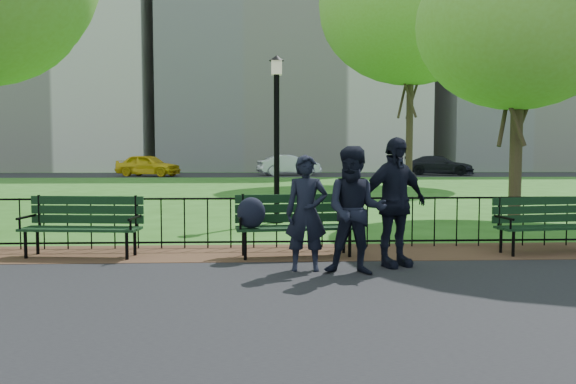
{
  "coord_description": "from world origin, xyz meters",
  "views": [
    {
      "loc": [
        -0.84,
        -7.74,
        1.67
      ],
      "look_at": [
        -0.42,
        1.5,
        1.03
      ],
      "focal_mm": 35.0,
      "sensor_mm": 36.0,
      "label": 1
    }
  ],
  "objects_px": {
    "tree_far_e": "(411,5)",
    "sedan_dark": "(439,165)",
    "sedan_silver": "(289,165)",
    "park_bench_left_a": "(83,219)",
    "lamppost": "(277,132)",
    "tree_near_e": "(520,23)",
    "park_bench_right_a": "(546,219)",
    "taxi": "(148,165)",
    "park_bench_main": "(276,216)",
    "person_left": "(306,213)",
    "person_mid": "(355,210)",
    "person_right": "(394,202)"
  },
  "relations": [
    {
      "from": "lamppost",
      "to": "person_right",
      "type": "bearing_deg",
      "value": -73.44
    },
    {
      "from": "person_mid",
      "to": "taxi",
      "type": "xyz_separation_m",
      "value": [
        -9.43,
        32.76,
        -0.1
      ]
    },
    {
      "from": "park_bench_main",
      "to": "sedan_silver",
      "type": "bearing_deg",
      "value": 80.84
    },
    {
      "from": "sedan_dark",
      "to": "sedan_silver",
      "type": "bearing_deg",
      "value": 111.53
    },
    {
      "from": "person_right",
      "to": "park_bench_left_a",
      "type": "bearing_deg",
      "value": 143.74
    },
    {
      "from": "park_bench_right_a",
      "to": "person_left",
      "type": "height_order",
      "value": "person_left"
    },
    {
      "from": "tree_far_e",
      "to": "park_bench_right_a",
      "type": "bearing_deg",
      "value": -98.29
    },
    {
      "from": "tree_far_e",
      "to": "sedan_dark",
      "type": "bearing_deg",
      "value": 65.9
    },
    {
      "from": "park_bench_main",
      "to": "person_mid",
      "type": "relative_size",
      "value": 1.12
    },
    {
      "from": "park_bench_left_a",
      "to": "person_mid",
      "type": "distance_m",
      "value": 4.42
    },
    {
      "from": "park_bench_right_a",
      "to": "taxi",
      "type": "xyz_separation_m",
      "value": [
        -12.89,
        31.24,
        0.22
      ]
    },
    {
      "from": "taxi",
      "to": "sedan_dark",
      "type": "bearing_deg",
      "value": -68.09
    },
    {
      "from": "park_bench_main",
      "to": "park_bench_right_a",
      "type": "relative_size",
      "value": 1.07
    },
    {
      "from": "person_left",
      "to": "sedan_silver",
      "type": "bearing_deg",
      "value": 90.59
    },
    {
      "from": "sedan_silver",
      "to": "taxi",
      "type": "bearing_deg",
      "value": 82.19
    },
    {
      "from": "lamppost",
      "to": "tree_near_e",
      "type": "xyz_separation_m",
      "value": [
        6.01,
        0.43,
        2.71
      ]
    },
    {
      "from": "lamppost",
      "to": "sedan_silver",
      "type": "height_order",
      "value": "lamppost"
    },
    {
      "from": "park_bench_left_a",
      "to": "sedan_dark",
      "type": "distance_m",
      "value": 36.08
    },
    {
      "from": "park_bench_left_a",
      "to": "park_bench_right_a",
      "type": "relative_size",
      "value": 1.04
    },
    {
      "from": "person_left",
      "to": "park_bench_main",
      "type": "bearing_deg",
      "value": 114.07
    },
    {
      "from": "park_bench_main",
      "to": "taxi",
      "type": "height_order",
      "value": "taxi"
    },
    {
      "from": "park_bench_main",
      "to": "person_left",
      "type": "distance_m",
      "value": 1.12
    },
    {
      "from": "sedan_silver",
      "to": "park_bench_left_a",
      "type": "bearing_deg",
      "value": 157.69
    },
    {
      "from": "park_bench_left_a",
      "to": "taxi",
      "type": "bearing_deg",
      "value": 105.65
    },
    {
      "from": "lamppost",
      "to": "park_bench_right_a",
      "type": "bearing_deg",
      "value": -44.4
    },
    {
      "from": "tree_near_e",
      "to": "sedan_dark",
      "type": "bearing_deg",
      "value": 76.05
    },
    {
      "from": "park_bench_right_a",
      "to": "person_left",
      "type": "distance_m",
      "value": 4.3
    },
    {
      "from": "park_bench_right_a",
      "to": "lamppost",
      "type": "xyz_separation_m",
      "value": [
        -4.39,
        4.3,
        1.58
      ]
    },
    {
      "from": "person_left",
      "to": "sedan_dark",
      "type": "bearing_deg",
      "value": 72.29
    },
    {
      "from": "person_left",
      "to": "tree_near_e",
      "type": "bearing_deg",
      "value": 49.08
    },
    {
      "from": "park_bench_left_a",
      "to": "sedan_silver",
      "type": "relative_size",
      "value": 0.42
    },
    {
      "from": "tree_near_e",
      "to": "person_left",
      "type": "relative_size",
      "value": 4.3
    },
    {
      "from": "park_bench_left_a",
      "to": "park_bench_right_a",
      "type": "height_order",
      "value": "park_bench_left_a"
    },
    {
      "from": "park_bench_left_a",
      "to": "tree_far_e",
      "type": "bearing_deg",
      "value": 68.16
    },
    {
      "from": "park_bench_main",
      "to": "person_left",
      "type": "relative_size",
      "value": 1.2
    },
    {
      "from": "park_bench_right_a",
      "to": "tree_far_e",
      "type": "height_order",
      "value": "tree_far_e"
    },
    {
      "from": "person_mid",
      "to": "taxi",
      "type": "distance_m",
      "value": 34.09
    },
    {
      "from": "tree_near_e",
      "to": "sedan_dark",
      "type": "xyz_separation_m",
      "value": [
        6.85,
        27.58,
        -4.14
      ]
    },
    {
      "from": "taxi",
      "to": "sedan_dark",
      "type": "height_order",
      "value": "taxi"
    },
    {
      "from": "park_bench_main",
      "to": "taxi",
      "type": "distance_m",
      "value": 32.56
    },
    {
      "from": "taxi",
      "to": "person_left",
      "type": "bearing_deg",
      "value": -145.83
    },
    {
      "from": "person_mid",
      "to": "taxi",
      "type": "height_order",
      "value": "person_mid"
    },
    {
      "from": "person_right",
      "to": "sedan_dark",
      "type": "xyz_separation_m",
      "value": [
        11.28,
        33.33,
        -0.22
      ]
    },
    {
      "from": "person_right",
      "to": "sedan_silver",
      "type": "bearing_deg",
      "value": 65.72
    },
    {
      "from": "park_bench_main",
      "to": "person_left",
      "type": "bearing_deg",
      "value": -74.91
    },
    {
      "from": "lamppost",
      "to": "person_mid",
      "type": "xyz_separation_m",
      "value": [
        0.93,
        -5.82,
        -1.27
      ]
    },
    {
      "from": "park_bench_left_a",
      "to": "person_mid",
      "type": "relative_size",
      "value": 1.09
    },
    {
      "from": "tree_near_e",
      "to": "person_mid",
      "type": "bearing_deg",
      "value": -129.1
    },
    {
      "from": "tree_far_e",
      "to": "sedan_silver",
      "type": "xyz_separation_m",
      "value": [
        -5.68,
        12.48,
        -8.43
      ]
    },
    {
      "from": "park_bench_left_a",
      "to": "tree_near_e",
      "type": "xyz_separation_m",
      "value": [
        9.22,
        4.72,
        4.26
      ]
    }
  ]
}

